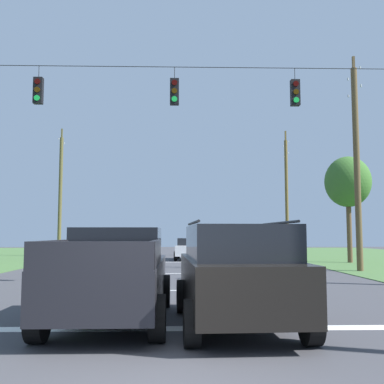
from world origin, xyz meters
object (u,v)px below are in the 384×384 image
(pickup_truck, at_px, (114,274))
(distant_car_crossing_white, at_px, (190,248))
(suv_black, at_px, (236,272))
(overhead_signal_span, at_px, (168,156))
(utility_pole_mid_right, at_px, (357,163))
(tree_roadside_far_right, at_px, (348,182))
(utility_pole_far_left, at_px, (60,194))
(utility_pole_far_right, at_px, (287,193))

(pickup_truck, height_order, distant_car_crossing_white, pickup_truck)
(suv_black, bearing_deg, overhead_signal_span, 102.30)
(suv_black, bearing_deg, utility_pole_mid_right, 59.73)
(suv_black, height_order, tree_roadside_far_right, tree_roadside_far_right)
(suv_black, relative_size, utility_pole_mid_right, 0.45)
(tree_roadside_far_right, bearing_deg, suv_black, -116.07)
(distant_car_crossing_white, distance_m, utility_pole_mid_right, 13.95)
(suv_black, height_order, utility_pole_mid_right, utility_pole_mid_right)
(distant_car_crossing_white, height_order, utility_pole_far_left, utility_pole_far_left)
(suv_black, height_order, distant_car_crossing_white, suv_black)
(utility_pole_far_right, bearing_deg, overhead_signal_span, -113.65)
(pickup_truck, bearing_deg, suv_black, -15.22)
(distant_car_crossing_white, relative_size, utility_pole_far_left, 0.42)
(pickup_truck, bearing_deg, utility_pole_mid_right, 50.82)
(distant_car_crossing_white, height_order, tree_roadside_far_right, tree_roadside_far_right)
(utility_pole_mid_right, bearing_deg, distant_car_crossing_white, 127.72)
(utility_pole_mid_right, relative_size, utility_pole_far_right, 1.05)
(distant_car_crossing_white, xyz_separation_m, utility_pole_far_left, (-10.47, 4.83, 4.26))
(utility_pole_far_right, distance_m, tree_roadside_far_right, 8.30)
(tree_roadside_far_right, bearing_deg, pickup_truck, -122.52)
(distant_car_crossing_white, bearing_deg, overhead_signal_span, -93.85)
(pickup_truck, height_order, suv_black, suv_black)
(suv_black, xyz_separation_m, distant_car_crossing_white, (-0.40, 23.56, -0.27))
(utility_pole_far_right, bearing_deg, tree_roadside_far_right, -75.66)
(overhead_signal_span, distance_m, utility_pole_far_left, 23.39)
(suv_black, distance_m, tree_roadside_far_right, 22.25)
(pickup_truck, relative_size, utility_pole_far_right, 0.53)
(suv_black, height_order, utility_pole_far_right, utility_pole_far_right)
(distant_car_crossing_white, relative_size, utility_pole_far_right, 0.43)
(overhead_signal_span, xyz_separation_m, distant_car_crossing_white, (1.12, 16.60, -3.80))
(pickup_truck, relative_size, utility_pole_mid_right, 0.50)
(suv_black, distance_m, distant_car_crossing_white, 23.57)
(utility_pole_far_left, bearing_deg, distant_car_crossing_white, -24.78)
(distant_car_crossing_white, bearing_deg, suv_black, -89.03)
(tree_roadside_far_right, bearing_deg, utility_pole_far_left, 156.89)
(distant_car_crossing_white, xyz_separation_m, tree_roadside_far_right, (10.01, -3.91, 4.31))
(utility_pole_mid_right, height_order, tree_roadside_far_right, utility_pole_mid_right)
(pickup_truck, relative_size, suv_black, 1.11)
(overhead_signal_span, bearing_deg, distant_car_crossing_white, 86.15)
(utility_pole_mid_right, bearing_deg, tree_roadside_far_right, 73.36)
(distant_car_crossing_white, bearing_deg, pickup_truck, -95.21)
(overhead_signal_span, height_order, tree_roadside_far_right, overhead_signal_span)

